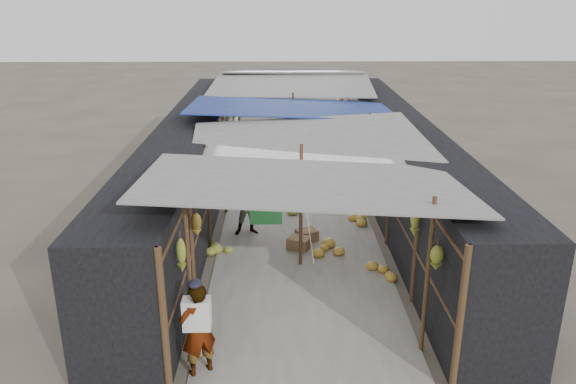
{
  "coord_description": "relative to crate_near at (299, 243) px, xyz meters",
  "views": [
    {
      "loc": [
        -0.45,
        -7.53,
        5.36
      ],
      "look_at": [
        -0.24,
        4.04,
        1.25
      ],
      "focal_mm": 35.0,
      "sensor_mm": 36.0,
      "label": 1
    }
  ],
  "objects": [
    {
      "name": "aisle_slab",
      "position": [
        0.0,
        2.73,
        -0.13
      ],
      "size": [
        3.6,
        16.0,
        0.02
      ],
      "primitive_type": "cube",
      "color": "#9E998E",
      "rests_on": "ground"
    },
    {
      "name": "ground",
      "position": [
        0.0,
        -3.77,
        -0.14
      ],
      "size": [
        80.0,
        80.0,
        0.0
      ],
      "primitive_type": "plane",
      "color": "#6B6356",
      "rests_on": "ground"
    },
    {
      "name": "stall_right",
      "position": [
        2.7,
        2.73,
        1.01
      ],
      "size": [
        1.4,
        15.0,
        2.3
      ],
      "primitive_type": "cube",
      "color": "black",
      "rests_on": "ground"
    },
    {
      "name": "black_basin",
      "position": [
        1.53,
        2.73,
        -0.04
      ],
      "size": [
        0.67,
        0.67,
        0.2
      ],
      "primitive_type": "cylinder",
      "color": "black",
      "rests_on": "ground"
    },
    {
      "name": "vendor_seated",
      "position": [
        1.23,
        2.83,
        0.3
      ],
      "size": [
        0.47,
        0.63,
        0.88
      ],
      "primitive_type": "imported",
      "rotation": [
        0.0,
        0.0,
        -1.28
      ],
      "color": "#504B45",
      "rests_on": "ground"
    },
    {
      "name": "market_canopy",
      "position": [
        0.03,
        3.07,
        2.27
      ],
      "size": [
        5.62,
        15.2,
        2.77
      ],
      "color": "brown",
      "rests_on": "ground"
    },
    {
      "name": "stall_left",
      "position": [
        -2.7,
        2.73,
        1.01
      ],
      "size": [
        1.4,
        15.0,
        2.3
      ],
      "primitive_type": "cube",
      "color": "black",
      "rests_on": "ground"
    },
    {
      "name": "floor_bananas",
      "position": [
        0.25,
        2.54,
        0.01
      ],
      "size": [
        4.0,
        8.65,
        0.35
      ],
      "color": "gold",
      "rests_on": "ground"
    },
    {
      "name": "crate_mid",
      "position": [
        0.19,
        0.43,
        -0.0
      ],
      "size": [
        0.56,
        0.51,
        0.27
      ],
      "primitive_type": "cube",
      "rotation": [
        0.0,
        0.0,
        0.42
      ],
      "color": "#93714A",
      "rests_on": "ground"
    },
    {
      "name": "crate_near",
      "position": [
        0.0,
        0.0,
        0.0
      ],
      "size": [
        0.57,
        0.53,
        0.28
      ],
      "primitive_type": "cube",
      "rotation": [
        0.0,
        0.0,
        -0.42
      ],
      "color": "#93714A",
      "rests_on": "ground"
    },
    {
      "name": "hanging_bananas",
      "position": [
        -0.02,
        2.69,
        1.53
      ],
      "size": [
        3.95,
        13.82,
        0.79
      ],
      "color": "olive",
      "rests_on": "ground"
    },
    {
      "name": "crate_back",
      "position": [
        -1.3,
        5.91,
        -0.01
      ],
      "size": [
        0.46,
        0.4,
        0.25
      ],
      "primitive_type": "cube",
      "rotation": [
        0.0,
        0.0,
        0.23
      ],
      "color": "#93714A",
      "rests_on": "ground"
    },
    {
      "name": "vendor_elderly",
      "position": [
        -1.63,
        -4.27,
        0.61
      ],
      "size": [
        0.65,
        0.59,
        1.49
      ],
      "primitive_type": "imported",
      "rotation": [
        0.0,
        0.0,
        3.71
      ],
      "color": "white",
      "rests_on": "ground"
    },
    {
      "name": "shopper_blue",
      "position": [
        -1.13,
        0.84,
        0.59
      ],
      "size": [
        0.77,
        0.64,
        1.46
      ],
      "primitive_type": "imported",
      "rotation": [
        0.0,
        0.0,
        0.13
      ],
      "color": "navy",
      "rests_on": "ground"
    }
  ]
}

